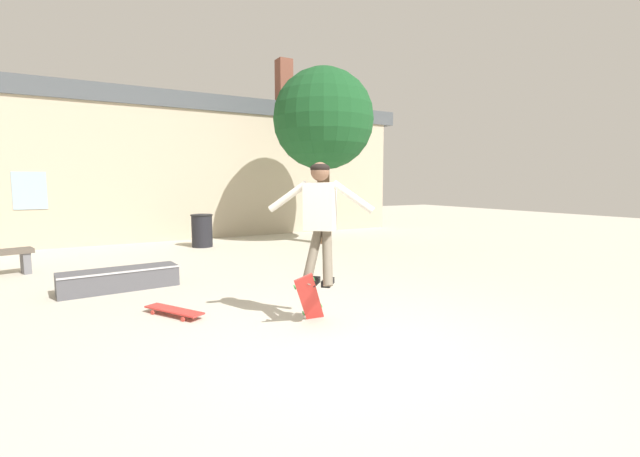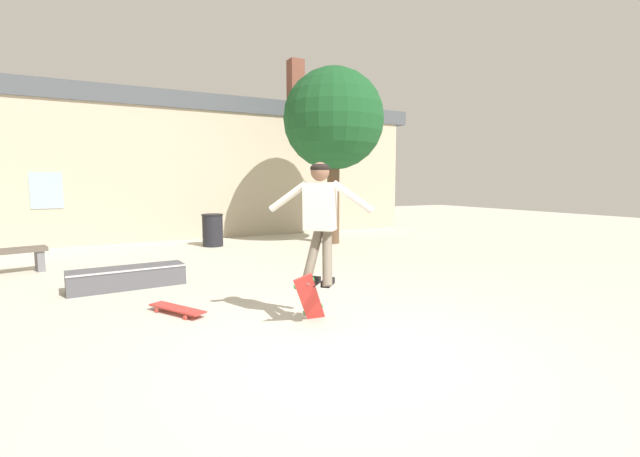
# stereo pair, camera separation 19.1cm
# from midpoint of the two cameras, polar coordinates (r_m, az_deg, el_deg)

# --- Properties ---
(ground_plane) EXTENTS (40.00, 40.00, 0.00)m
(ground_plane) POSITION_cam_midpoint_polar(r_m,az_deg,el_deg) (4.39, 3.09, -15.76)
(ground_plane) COLOR beige
(building_backdrop) EXTENTS (15.66, 0.52, 5.46)m
(building_backdrop) POSITION_cam_midpoint_polar(r_m,az_deg,el_deg) (12.83, -19.99, 8.19)
(building_backdrop) COLOR #B7A88E
(building_backdrop) RESTS_ON ground_plane
(tree_right) EXTENTS (2.64, 2.64, 4.60)m
(tree_right) POSITION_cam_midpoint_polar(r_m,az_deg,el_deg) (11.54, -0.04, 14.25)
(tree_right) COLOR brown
(tree_right) RESTS_ON ground_plane
(skate_ledge) EXTENTS (1.71, 0.64, 0.32)m
(skate_ledge) POSITION_cam_midpoint_polar(r_m,az_deg,el_deg) (7.30, -25.85, -6.11)
(skate_ledge) COLOR #4C4C51
(skate_ledge) RESTS_ON ground_plane
(trash_bin) EXTENTS (0.55, 0.55, 0.83)m
(trash_bin) POSITION_cam_midpoint_polar(r_m,az_deg,el_deg) (11.28, -15.93, -0.16)
(trash_bin) COLOR black
(trash_bin) RESTS_ON ground_plane
(skater) EXTENTS (0.94, 0.92, 1.40)m
(skater) POSITION_cam_midpoint_polar(r_m,az_deg,el_deg) (4.80, -1.14, 2.13)
(skater) COLOR silver
(skateboard_flipping) EXTENTS (0.56, 0.44, 0.72)m
(skateboard_flipping) POSITION_cam_midpoint_polar(r_m,az_deg,el_deg) (5.01, -2.49, -9.43)
(skateboard_flipping) COLOR red
(skateboard_resting) EXTENTS (0.60, 0.84, 0.08)m
(skateboard_resting) POSITION_cam_midpoint_polar(r_m,az_deg,el_deg) (5.68, -19.83, -10.22)
(skateboard_resting) COLOR red
(skateboard_resting) RESTS_ON ground_plane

